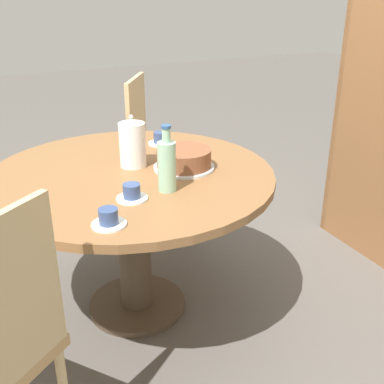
% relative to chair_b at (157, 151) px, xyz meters
% --- Properties ---
extents(ground_plane, '(14.00, 14.00, 0.00)m').
position_rel_chair_b_xyz_m(ground_plane, '(0.82, -0.45, -0.50)').
color(ground_plane, '#56514C').
extents(dining_table, '(1.28, 1.28, 0.73)m').
position_rel_chair_b_xyz_m(dining_table, '(0.82, -0.45, 0.08)').
color(dining_table, '#473828').
rests_on(dining_table, ground_plane).
extents(chair_b, '(0.58, 0.58, 0.97)m').
position_rel_chair_b_xyz_m(chair_b, '(0.00, 0.00, 0.00)').
color(chair_b, tan).
rests_on(chair_b, ground_plane).
extents(coffee_pot, '(0.12, 0.12, 0.24)m').
position_rel_chair_b_xyz_m(coffee_pot, '(0.74, -0.41, 0.33)').
color(coffee_pot, white).
rests_on(coffee_pot, dining_table).
extents(water_bottle, '(0.07, 0.07, 0.27)m').
position_rel_chair_b_xyz_m(water_bottle, '(1.07, -0.38, 0.33)').
color(water_bottle, '#99C6A3').
rests_on(water_bottle, dining_table).
extents(cake_main, '(0.27, 0.27, 0.09)m').
position_rel_chair_b_xyz_m(cake_main, '(0.88, -0.22, 0.27)').
color(cake_main, silver).
rests_on(cake_main, dining_table).
extents(cup_a, '(0.12, 0.12, 0.06)m').
position_rel_chair_b_xyz_m(cup_a, '(1.26, -0.68, 0.25)').
color(cup_a, white).
rests_on(cup_a, dining_table).
extents(cup_b, '(0.12, 0.12, 0.06)m').
position_rel_chair_b_xyz_m(cup_b, '(0.50, -0.18, 0.25)').
color(cup_b, white).
rests_on(cup_b, dining_table).
extents(cup_c, '(0.12, 0.12, 0.06)m').
position_rel_chair_b_xyz_m(cup_c, '(1.09, -0.54, 0.25)').
color(cup_c, white).
rests_on(cup_c, dining_table).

